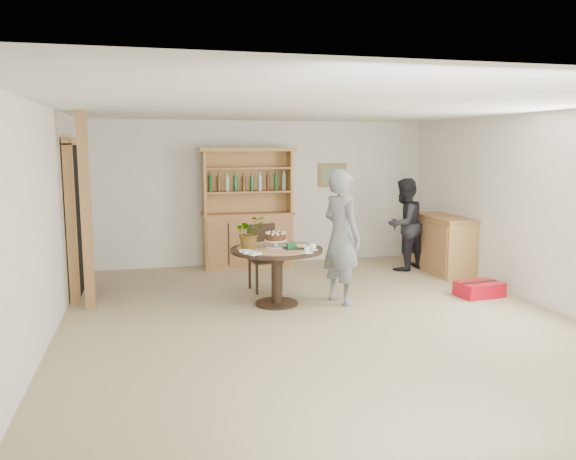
# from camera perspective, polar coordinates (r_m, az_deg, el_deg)

# --- Properties ---
(ground) EXTENTS (7.00, 7.00, 0.00)m
(ground) POSITION_cam_1_polar(r_m,az_deg,el_deg) (6.79, 3.23, -9.20)
(ground) COLOR tan
(ground) RESTS_ON ground
(room_shell) EXTENTS (6.04, 7.04, 2.52)m
(room_shell) POSITION_cam_1_polar(r_m,az_deg,el_deg) (6.48, 3.36, 5.64)
(room_shell) COLOR white
(room_shell) RESTS_ON ground
(doorway) EXTENTS (0.13, 1.10, 2.18)m
(doorway) POSITION_cam_1_polar(r_m,az_deg,el_deg) (8.29, -20.86, 1.33)
(doorway) COLOR black
(doorway) RESTS_ON ground
(pine_post) EXTENTS (0.12, 0.12, 2.50)m
(pine_post) POSITION_cam_1_polar(r_m,az_deg,el_deg) (7.46, -19.84, 1.75)
(pine_post) COLOR #AE7749
(pine_post) RESTS_ON ground
(hutch) EXTENTS (1.62, 0.54, 2.04)m
(hutch) POSITION_cam_1_polar(r_m,az_deg,el_deg) (9.65, -4.12, 0.31)
(hutch) COLOR #B1814B
(hutch) RESTS_ON ground
(sideboard) EXTENTS (0.54, 1.26, 0.94)m
(sideboard) POSITION_cam_1_polar(r_m,az_deg,el_deg) (9.54, 15.54, -1.40)
(sideboard) COLOR #B1814B
(sideboard) RESTS_ON ground
(dining_table) EXTENTS (1.20, 1.20, 0.76)m
(dining_table) POSITION_cam_1_polar(r_m,az_deg,el_deg) (7.31, -1.16, -3.01)
(dining_table) COLOR black
(dining_table) RESTS_ON ground
(dining_chair) EXTENTS (0.46, 0.46, 0.95)m
(dining_chair) POSITION_cam_1_polar(r_m,az_deg,el_deg) (8.12, -2.51, -2.35)
(dining_chair) COLOR black
(dining_chair) RESTS_ON ground
(birthday_cake) EXTENTS (0.30, 0.30, 0.20)m
(birthday_cake) POSITION_cam_1_polar(r_m,az_deg,el_deg) (7.31, -1.25, -0.79)
(birthday_cake) COLOR white
(birthday_cake) RESTS_ON dining_table
(flower_vase) EXTENTS (0.47, 0.44, 0.42)m
(flower_vase) POSITION_cam_1_polar(r_m,az_deg,el_deg) (7.22, -3.97, -0.21)
(flower_vase) COLOR #3F7233
(flower_vase) RESTS_ON dining_table
(gift_tray) EXTENTS (0.30, 0.20, 0.08)m
(gift_tray) POSITION_cam_1_polar(r_m,az_deg,el_deg) (7.21, 0.72, -1.71)
(gift_tray) COLOR black
(gift_tray) RESTS_ON dining_table
(coffee_cup_a) EXTENTS (0.15, 0.15, 0.09)m
(coffee_cup_a) POSITION_cam_1_polar(r_m,az_deg,el_deg) (7.10, 2.48, -1.75)
(coffee_cup_a) COLOR white
(coffee_cup_a) RESTS_ON dining_table
(coffee_cup_b) EXTENTS (0.15, 0.15, 0.08)m
(coffee_cup_b) POSITION_cam_1_polar(r_m,az_deg,el_deg) (6.91, 1.93, -2.08)
(coffee_cup_b) COLOR white
(coffee_cup_b) RESTS_ON dining_table
(napkins) EXTENTS (0.24, 0.33, 0.03)m
(napkins) POSITION_cam_1_polar(r_m,az_deg,el_deg) (6.89, -3.92, -2.28)
(napkins) COLOR white
(napkins) RESTS_ON dining_table
(teen_boy) EXTENTS (0.63, 0.76, 1.77)m
(teen_boy) POSITION_cam_1_polar(r_m,az_deg,el_deg) (7.39, 5.44, -0.68)
(teen_boy) COLOR slate
(teen_boy) RESTS_ON ground
(adult_person) EXTENTS (0.94, 0.87, 1.54)m
(adult_person) POSITION_cam_1_polar(r_m,az_deg,el_deg) (9.56, 11.71, 0.56)
(adult_person) COLOR black
(adult_person) RESTS_ON ground
(red_suitcase) EXTENTS (0.64, 0.47, 0.21)m
(red_suitcase) POSITION_cam_1_polar(r_m,az_deg,el_deg) (8.26, 18.85, -5.70)
(red_suitcase) COLOR red
(red_suitcase) RESTS_ON ground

